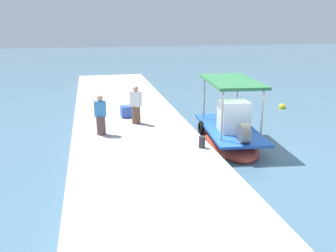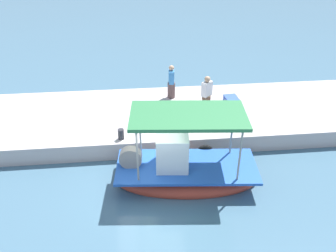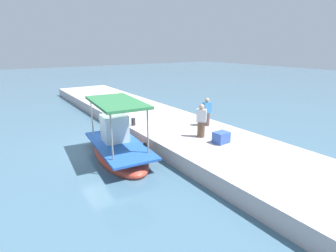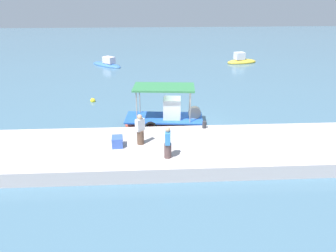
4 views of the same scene
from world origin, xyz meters
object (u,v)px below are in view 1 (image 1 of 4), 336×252
at_px(mooring_bollard, 202,142).
at_px(marker_buoy, 282,107).
at_px(main_fishing_boat, 230,133).
at_px(fisherman_near_bollard, 136,106).
at_px(cargo_crate, 128,111).
at_px(fisherman_by_crate, 101,117).

bearing_deg(mooring_bollard, marker_buoy, 136.30).
xyz_separation_m(main_fishing_boat, fisherman_near_bollard, (-1.52, -3.86, 1.01)).
bearing_deg(cargo_crate, main_fishing_boat, 56.19).
height_order(main_fishing_boat, marker_buoy, main_fishing_boat).
bearing_deg(cargo_crate, mooring_bollard, 23.37).
xyz_separation_m(fisherman_near_bollard, mooring_bollard, (3.76, 1.92, -0.55)).
bearing_deg(mooring_bollard, fisherman_near_bollard, -152.90).
relative_size(main_fishing_boat, fisherman_by_crate, 3.30).
height_order(mooring_bollard, marker_buoy, mooring_bollard).
bearing_deg(fisherman_by_crate, main_fishing_boat, 88.43).
bearing_deg(main_fishing_boat, mooring_bollard, -40.98).
height_order(fisherman_near_bollard, marker_buoy, fisherman_near_bollard).
bearing_deg(fisherman_by_crate, marker_buoy, 116.39).
xyz_separation_m(mooring_bollard, cargo_crate, (-4.97, -2.15, 0.05)).
xyz_separation_m(fisherman_near_bollard, cargo_crate, (-1.21, -0.22, -0.50)).
bearing_deg(main_fishing_boat, cargo_crate, -123.81).
distance_m(mooring_bollard, cargo_crate, 5.41).
bearing_deg(marker_buoy, cargo_crate, -73.38).
distance_m(fisherman_by_crate, cargo_crate, 2.96).
bearing_deg(cargo_crate, fisherman_by_crate, -27.87).
relative_size(fisherman_by_crate, marker_buoy, 3.92).
bearing_deg(main_fishing_boat, fisherman_near_bollard, -111.54).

